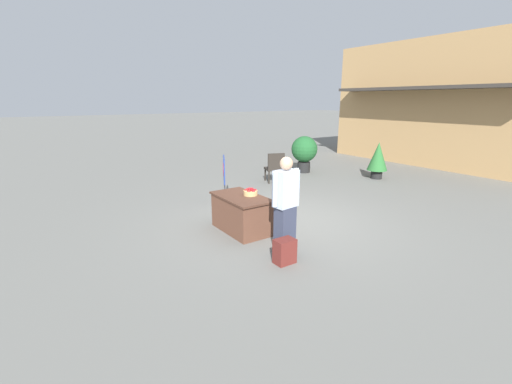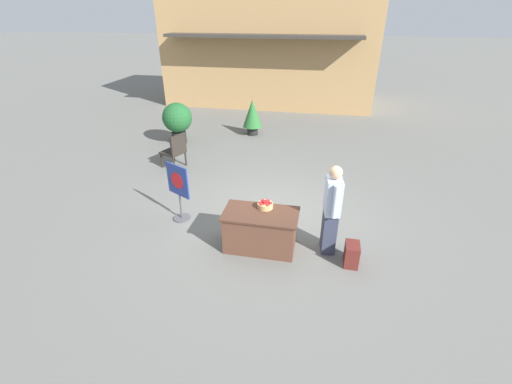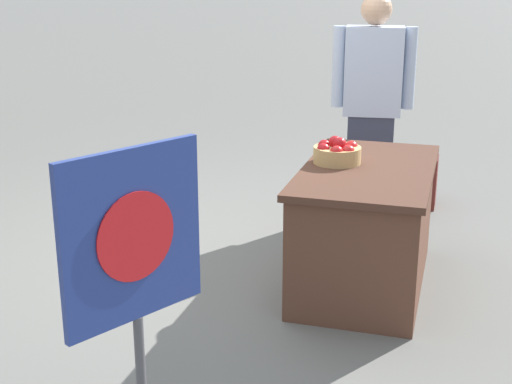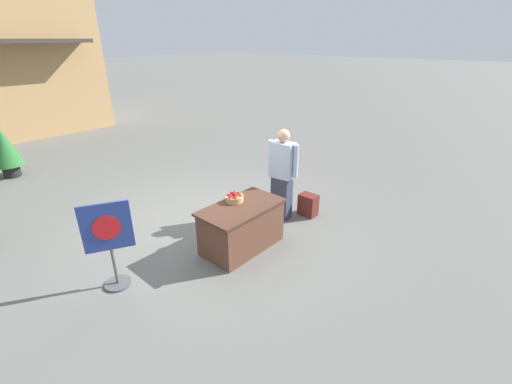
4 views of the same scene
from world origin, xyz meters
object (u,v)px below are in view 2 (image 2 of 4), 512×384
Objects in this scene: potted_plant_far_left at (252,115)px; potted_plant_far_right at (177,119)px; display_table at (261,230)px; person_visitor at (331,210)px; apple_basket at (265,205)px; backpack at (352,254)px; poster_board at (179,190)px; patio_chair at (175,149)px.

potted_plant_far_left is 2.60m from potted_plant_far_right.
potted_plant_far_right is at bearing -148.53° from potted_plant_far_left.
person_visitor is (1.23, 0.15, 0.50)m from display_table.
apple_basket is 1.19m from person_visitor.
poster_board is at bearing 166.91° from backpack.
apple_basket reaches higher than backpack.
potted_plant_far_left is (-2.74, 6.26, -0.16)m from person_visitor.
backpack is 0.43× the size of patio_chair.
person_visitor reaches higher than display_table.
apple_basket is 0.23× the size of potted_plant_far_left.
person_visitor is 4.05× the size of backpack.
person_visitor reaches higher than potted_plant_far_right.
display_table is 1.96m from poster_board.
display_table is 6.60m from potted_plant_far_left.
potted_plant_far_left reaches higher than display_table.
backpack is 5.74m from patio_chair.
patio_chair is at bearing 133.60° from display_table.
potted_plant_far_left is at bearing 103.22° from display_table.
poster_board reaches higher than display_table.
potted_plant_far_left is at bearing -155.38° from poster_board.
potted_plant_far_right is at bearing 135.68° from backpack.
patio_chair is at bearing 135.90° from apple_basket.
display_table is at bearing -0.00° from person_visitor.
apple_basket is 1.93m from poster_board.
apple_basket is at bearing -75.97° from potted_plant_far_left.
person_visitor is at bearing 165.43° from patio_chair.
poster_board is at bearing 161.05° from display_table.
person_visitor is 1.27× the size of potted_plant_far_right.
poster_board is at bearing 167.07° from apple_basket.
patio_chair is at bearing -42.37° from person_visitor.
person_visitor is at bearing 141.25° from backpack.
person_visitor is 0.85m from backpack.
backpack is (0.41, -0.33, -0.66)m from person_visitor.
display_table reaches higher than backpack.
potted_plant_far_left is 0.93× the size of potted_plant_far_right.
potted_plant_far_left is (0.32, 5.79, 0.02)m from poster_board.
apple_basket is at bearing 156.66° from patio_chair.
person_visitor is 1.37× the size of potted_plant_far_left.
display_table is at bearing 98.88° from poster_board.
display_table is at bearing -53.68° from potted_plant_far_right.
potted_plant_far_right reaches higher than patio_chair.
potted_plant_far_left is (-1.55, 6.22, -0.10)m from apple_basket.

